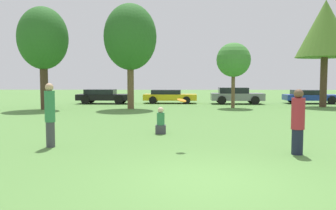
{
  "coord_description": "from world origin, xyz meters",
  "views": [
    {
      "loc": [
        -0.68,
        -6.98,
        2.07
      ],
      "look_at": [
        -0.86,
        3.77,
        1.26
      ],
      "focal_mm": 37.18,
      "sensor_mm": 36.0,
      "label": 1
    }
  ],
  "objects_px": {
    "tree_0": "(43,39)",
    "frisbee": "(182,100)",
    "bystander_sitting": "(161,122)",
    "parked_car_blue": "(310,96)",
    "tree_1": "(130,37)",
    "person_thrower": "(50,114)",
    "parked_car_yellow": "(169,96)",
    "parked_car_grey": "(236,95)",
    "tree_3": "(325,29)",
    "tree_2": "(233,60)",
    "parked_car_black": "(103,96)",
    "person_catcher": "(298,122)"
  },
  "relations": [
    {
      "from": "tree_0",
      "to": "frisbee",
      "type": "bearing_deg",
      "value": -55.98
    },
    {
      "from": "bystander_sitting",
      "to": "parked_car_blue",
      "type": "distance_m",
      "value": 20.33
    },
    {
      "from": "frisbee",
      "to": "tree_1",
      "type": "xyz_separation_m",
      "value": [
        -3.23,
        13.99,
        3.47
      ]
    },
    {
      "from": "person_thrower",
      "to": "frisbee",
      "type": "bearing_deg",
      "value": 3.74
    },
    {
      "from": "parked_car_yellow",
      "to": "parked_car_grey",
      "type": "distance_m",
      "value": 5.61
    },
    {
      "from": "bystander_sitting",
      "to": "tree_1",
      "type": "height_order",
      "value": "tree_1"
    },
    {
      "from": "frisbee",
      "to": "parked_car_yellow",
      "type": "height_order",
      "value": "frisbee"
    },
    {
      "from": "tree_1",
      "to": "parked_car_blue",
      "type": "xyz_separation_m",
      "value": [
        14.5,
        5.34,
        -4.3
      ]
    },
    {
      "from": "tree_3",
      "to": "parked_car_grey",
      "type": "relative_size",
      "value": 1.79
    },
    {
      "from": "parked_car_grey",
      "to": "tree_1",
      "type": "bearing_deg",
      "value": -147.06
    },
    {
      "from": "tree_2",
      "to": "parked_car_black",
      "type": "xyz_separation_m",
      "value": [
        -10.17,
        4.09,
        -2.74
      ]
    },
    {
      "from": "person_catcher",
      "to": "tree_3",
      "type": "bearing_deg",
      "value": -107.73
    },
    {
      "from": "parked_car_blue",
      "to": "parked_car_black",
      "type": "bearing_deg",
      "value": -176.33
    },
    {
      "from": "tree_1",
      "to": "parked_car_yellow",
      "type": "height_order",
      "value": "tree_1"
    },
    {
      "from": "bystander_sitting",
      "to": "parked_car_black",
      "type": "relative_size",
      "value": 0.22
    },
    {
      "from": "person_catcher",
      "to": "parked_car_yellow",
      "type": "height_order",
      "value": "person_catcher"
    },
    {
      "from": "person_thrower",
      "to": "parked_car_black",
      "type": "bearing_deg",
      "value": 103.97
    },
    {
      "from": "tree_3",
      "to": "parked_car_grey",
      "type": "bearing_deg",
      "value": 151.92
    },
    {
      "from": "tree_2",
      "to": "tree_1",
      "type": "bearing_deg",
      "value": -173.34
    },
    {
      "from": "parked_car_black",
      "to": "parked_car_blue",
      "type": "height_order",
      "value": "parked_car_black"
    },
    {
      "from": "person_catcher",
      "to": "tree_1",
      "type": "xyz_separation_m",
      "value": [
        -6.39,
        14.66,
        4.01
      ]
    },
    {
      "from": "bystander_sitting",
      "to": "parked_car_blue",
      "type": "relative_size",
      "value": 0.23
    },
    {
      "from": "person_catcher",
      "to": "tree_2",
      "type": "height_order",
      "value": "tree_2"
    },
    {
      "from": "tree_3",
      "to": "tree_1",
      "type": "bearing_deg",
      "value": -173.05
    },
    {
      "from": "parked_car_grey",
      "to": "parked_car_blue",
      "type": "distance_m",
      "value": 6.33
    },
    {
      "from": "frisbee",
      "to": "tree_3",
      "type": "xyz_separation_m",
      "value": [
        10.81,
        15.7,
        4.24
      ]
    },
    {
      "from": "bystander_sitting",
      "to": "parked_car_grey",
      "type": "relative_size",
      "value": 0.23
    },
    {
      "from": "parked_car_black",
      "to": "parked_car_yellow",
      "type": "distance_m",
      "value": 5.56
    },
    {
      "from": "tree_0",
      "to": "tree_1",
      "type": "distance_m",
      "value": 5.87
    },
    {
      "from": "frisbee",
      "to": "person_thrower",
      "type": "bearing_deg",
      "value": 176.4
    },
    {
      "from": "tree_0",
      "to": "tree_1",
      "type": "relative_size",
      "value": 0.96
    },
    {
      "from": "parked_car_yellow",
      "to": "parked_car_grey",
      "type": "xyz_separation_m",
      "value": [
        5.57,
        -0.67,
        0.09
      ]
    },
    {
      "from": "tree_1",
      "to": "tree_3",
      "type": "relative_size",
      "value": 0.93
    },
    {
      "from": "bystander_sitting",
      "to": "tree_3",
      "type": "relative_size",
      "value": 0.13
    },
    {
      "from": "bystander_sitting",
      "to": "parked_car_black",
      "type": "xyz_separation_m",
      "value": [
        -5.42,
        16.02,
        0.23
      ]
    },
    {
      "from": "parked_car_yellow",
      "to": "parked_car_blue",
      "type": "distance_m",
      "value": 11.88
    },
    {
      "from": "tree_1",
      "to": "person_thrower",
      "type": "bearing_deg",
      "value": -93.09
    },
    {
      "from": "tree_2",
      "to": "parked_car_yellow",
      "type": "distance_m",
      "value": 7.14
    },
    {
      "from": "frisbee",
      "to": "person_catcher",
      "type": "bearing_deg",
      "value": -11.95
    },
    {
      "from": "tree_1",
      "to": "parked_car_black",
      "type": "relative_size",
      "value": 1.59
    },
    {
      "from": "person_thrower",
      "to": "bystander_sitting",
      "type": "distance_m",
      "value": 4.24
    },
    {
      "from": "person_catcher",
      "to": "tree_2",
      "type": "xyz_separation_m",
      "value": [
        0.87,
        15.51,
        2.49
      ]
    },
    {
      "from": "tree_3",
      "to": "parked_car_black",
      "type": "height_order",
      "value": "tree_3"
    },
    {
      "from": "bystander_sitting",
      "to": "tree_1",
      "type": "distance_m",
      "value": 12.22
    },
    {
      "from": "person_thrower",
      "to": "parked_car_yellow",
      "type": "distance_m",
      "value": 19.55
    },
    {
      "from": "tree_1",
      "to": "parked_car_black",
      "type": "xyz_separation_m",
      "value": [
        -2.91,
        4.94,
        -4.26
      ]
    },
    {
      "from": "tree_0",
      "to": "tree_1",
      "type": "xyz_separation_m",
      "value": [
        5.84,
        0.55,
        0.16
      ]
    },
    {
      "from": "person_thrower",
      "to": "parked_car_yellow",
      "type": "xyz_separation_m",
      "value": [
        3.36,
        19.25,
        -0.38
      ]
    },
    {
      "from": "tree_0",
      "to": "parked_car_blue",
      "type": "xyz_separation_m",
      "value": [
        20.34,
        5.89,
        -4.14
      ]
    },
    {
      "from": "parked_car_yellow",
      "to": "person_catcher",
      "type": "bearing_deg",
      "value": -77.06
    }
  ]
}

